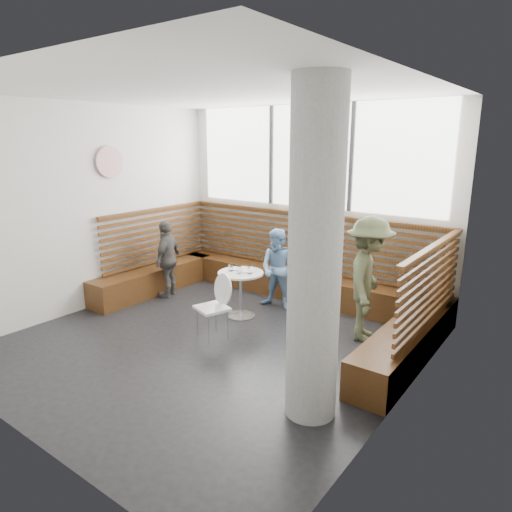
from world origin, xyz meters
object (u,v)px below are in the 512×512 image
Objects in this scene: concrete_column at (315,257)px; cafe_table at (241,285)px; adult_man at (368,279)px; child_left at (168,259)px; cafe_chair at (215,301)px; child_back at (279,269)px.

concrete_column reaches higher than cafe_table.
child_left is (-3.47, -0.37, -0.18)m from adult_man.
cafe_chair is at bearing 107.60° from adult_man.
cafe_chair is 1.45m from child_back.
child_back is at bearing 88.15° from child_left.
cafe_chair is 0.52× the size of adult_man.
adult_man is 3.49m from child_left.
cafe_table is at bearing 122.00° from cafe_chair.
child_left is at bearing -168.56° from child_back.
concrete_column is at bearing -2.85° from cafe_chair.
child_left is at bearing 156.76° from concrete_column.
adult_man is at bearing 11.84° from cafe_table.
adult_man is (-0.27, 1.97, -0.75)m from concrete_column.
cafe_table is at bearing 84.60° from adult_man.
concrete_column is 2.13m from adult_man.
concrete_column is at bearing 170.45° from adult_man.
adult_man is 1.65m from child_back.
concrete_column is at bearing -36.70° from cafe_table.
child_left reaches higher than cafe_table.
cafe_chair is at bearing -100.58° from child_back.
concrete_column is at bearing -57.80° from child_back.
adult_man is at bearing 97.69° from concrete_column.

